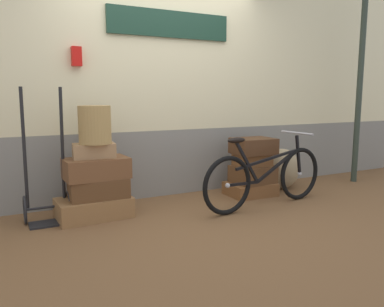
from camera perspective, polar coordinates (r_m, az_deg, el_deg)
The scene contains 14 objects.
ground at distance 4.11m, azimuth -0.20°, elevation -9.13°, with size 10.17×5.20×0.06m, color brown.
station_building at distance 4.69m, azimuth -4.84°, elevation 11.20°, with size 8.17×0.74×2.87m.
suitcase_0 at distance 4.02m, azimuth -14.41°, elevation -7.84°, with size 0.72×0.43×0.20m, color olive.
suitcase_1 at distance 3.97m, azimuth -13.79°, elevation -5.02°, with size 0.57×0.35×0.20m, color brown.
suitcase_2 at distance 3.94m, azimuth -14.08°, elevation -2.14°, with size 0.62×0.37×0.21m, color brown.
suitcase_3 at distance 3.93m, azimuth -14.41°, elevation 0.41°, with size 0.41×0.24×0.15m, color #9E754C.
suitcase_4 at distance 4.81m, azimuth 8.68°, elevation -5.23°, with size 0.56×0.44×0.15m, color brown.
suitcase_5 at distance 4.79m, azimuth 9.06°, elevation -3.06°, with size 0.48×0.39×0.21m, color brown.
suitcase_6 at distance 4.76m, azimuth 8.97°, elevation -0.90°, with size 0.41×0.31×0.15m, color brown.
suitcase_7 at distance 4.72m, azimuth 9.14°, elevation 1.11°, with size 0.49×0.38×0.19m, color #4C2D19.
wicker_basket at distance 3.89m, azimuth -14.31°, elevation 4.18°, with size 0.32×0.32×0.37m, color #A8844C.
luggage_trolley at distance 3.98m, azimuth -20.89°, elevation -5.26°, with size 0.43×0.36×1.31m.
burlap_sack at distance 5.19m, azimuth 13.23°, elevation -2.22°, with size 0.49×0.41×0.53m, color #9E8966.
bicycle at distance 4.29m, azimuth 10.93°, elevation -3.46°, with size 1.70×0.46×0.81m.
Camera 1 is at (-1.76, -3.49, 1.23)m, focal length 35.74 mm.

